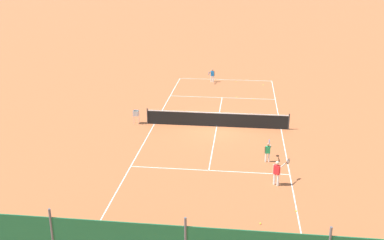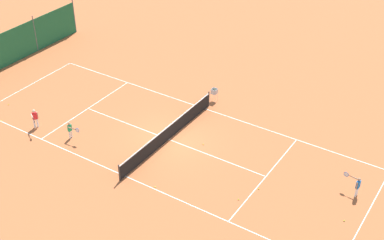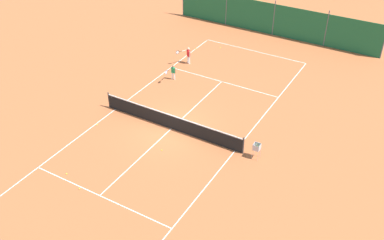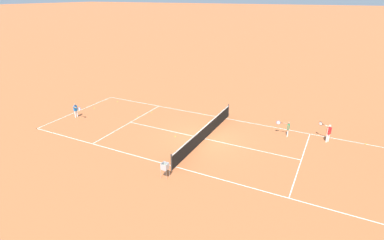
# 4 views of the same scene
# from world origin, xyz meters

# --- Properties ---
(ground_plane) EXTENTS (600.00, 600.00, 0.00)m
(ground_plane) POSITION_xyz_m (0.00, 0.00, 0.00)
(ground_plane) COLOR #B25B33
(court_line_markings) EXTENTS (8.25, 23.85, 0.01)m
(court_line_markings) POSITION_xyz_m (0.00, 0.00, 0.00)
(court_line_markings) COLOR white
(court_line_markings) RESTS_ON ground
(tennis_net) EXTENTS (9.18, 0.08, 1.06)m
(tennis_net) POSITION_xyz_m (0.00, 0.00, 0.50)
(tennis_net) COLOR #2D2D2D
(tennis_net) RESTS_ON ground
(player_far_service) EXTENTS (0.37, 0.95, 1.08)m
(player_far_service) POSITION_xyz_m (-3.03, 4.95, 0.64)
(player_far_service) COLOR white
(player_far_service) RESTS_ON ground
(player_far_baseline) EXTENTS (0.47, 0.97, 1.17)m
(player_far_baseline) POSITION_xyz_m (1.13, -10.93, 0.68)
(player_far_baseline) COLOR white
(player_far_baseline) RESTS_ON ground
(player_near_service) EXTENTS (0.84, 0.87, 1.26)m
(player_near_service) POSITION_xyz_m (-3.37, 7.55, 0.73)
(player_near_service) COLOR white
(player_near_service) RESTS_ON ground
(tennis_ball_far_corner) EXTENTS (0.07, 0.07, 0.07)m
(tennis_ball_far_corner) POSITION_xyz_m (-4.06, 9.93, 0.03)
(tennis_ball_far_corner) COLOR #CCE033
(tennis_ball_far_corner) RESTS_ON ground
(tennis_ball_alley_right) EXTENTS (0.07, 0.07, 0.07)m
(tennis_ball_alley_right) POSITION_xyz_m (-1.02, -11.12, 0.03)
(tennis_ball_alley_right) COLOR #CCE033
(tennis_ball_alley_right) RESTS_ON ground
(tennis_ball_by_net_right) EXTENTS (0.07, 0.07, 0.07)m
(tennis_ball_by_net_right) POSITION_xyz_m (-1.14, -6.55, 0.03)
(tennis_ball_by_net_right) COLOR #CCE033
(tennis_ball_by_net_right) RESTS_ON ground
(tennis_ball_mid_court) EXTENTS (0.07, 0.07, 0.07)m
(tennis_ball_mid_court) POSITION_xyz_m (-3.31, -10.44, 0.03)
(tennis_ball_mid_court) COLOR #CCE033
(tennis_ball_mid_court) RESTS_ON ground
(tennis_ball_by_net_left) EXTENTS (0.07, 0.07, 0.07)m
(tennis_ball_by_net_left) POSITION_xyz_m (-2.45, -6.05, 0.03)
(tennis_ball_by_net_left) COLOR #CCE033
(tennis_ball_by_net_left) RESTS_ON ground
(tennis_ball_alley_left) EXTENTS (0.07, 0.07, 0.07)m
(tennis_ball_alley_left) POSITION_xyz_m (-2.51, 11.07, 0.03)
(tennis_ball_alley_left) COLOR #CCE033
(tennis_ball_alley_left) RESTS_ON ground
(tennis_ball_near_corner) EXTENTS (0.07, 0.07, 0.07)m
(tennis_ball_near_corner) POSITION_xyz_m (-3.97, -1.91, 0.03)
(tennis_ball_near_corner) COLOR #CCE033
(tennis_ball_near_corner) RESTS_ON ground
(tennis_ball_service_box) EXTENTS (0.07, 0.07, 0.07)m
(tennis_ball_service_box) POSITION_xyz_m (0.66, -2.00, 0.03)
(tennis_ball_service_box) COLOR #CCE033
(tennis_ball_service_box) RESTS_ON ground
(ball_hopper) EXTENTS (0.36, 0.36, 0.89)m
(ball_hopper) POSITION_xyz_m (5.30, 0.04, 0.65)
(ball_hopper) COLOR #B7B7BC
(ball_hopper) RESTS_ON ground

